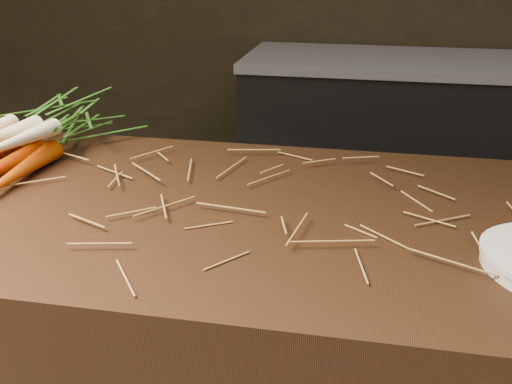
{
  "coord_description": "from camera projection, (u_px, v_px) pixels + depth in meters",
  "views": [
    {
      "loc": [
        0.01,
        -0.68,
        1.33
      ],
      "look_at": [
        -0.18,
        0.23,
        0.96
      ],
      "focal_mm": 45.0,
      "sensor_mm": 36.0,
      "label": 1
    }
  ],
  "objects": [
    {
      "name": "straw_bedding",
      "position": [
        371.0,
        212.0,
        1.05
      ],
      "size": [
        1.4,
        0.6,
        0.02
      ],
      "primitive_type": null,
      "color": "olive",
      "rests_on": "main_counter"
    },
    {
      "name": "root_veg_bunch",
      "position": [
        41.0,
        131.0,
        1.33
      ],
      "size": [
        0.22,
        0.59,
        0.11
      ],
      "rotation": [
        0.0,
        0.0,
        -0.09
      ],
      "color": "#C4410A",
      "rests_on": "main_counter"
    },
    {
      "name": "back_counter",
      "position": [
        447.0,
        153.0,
        2.88
      ],
      "size": [
        1.82,
        0.62,
        0.84
      ],
      "color": "black",
      "rests_on": "ground"
    }
  ]
}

